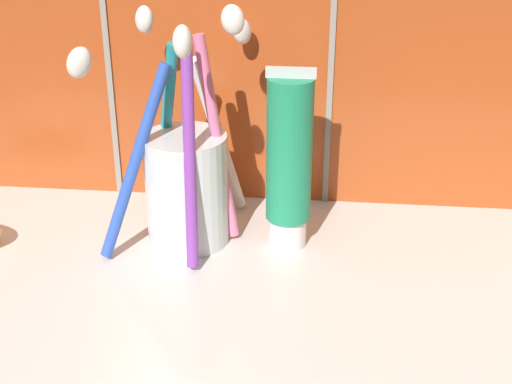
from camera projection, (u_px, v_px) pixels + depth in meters
sink_counter at (296, 298)px, 52.77cm from camera, size 76.19×29.51×2.00cm
toothbrush_cup at (186, 176)px, 56.21cm from camera, size 12.49×13.76×19.17cm
toothpaste_tube at (289, 161)px, 54.72cm from camera, size 3.72×3.54×14.73cm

